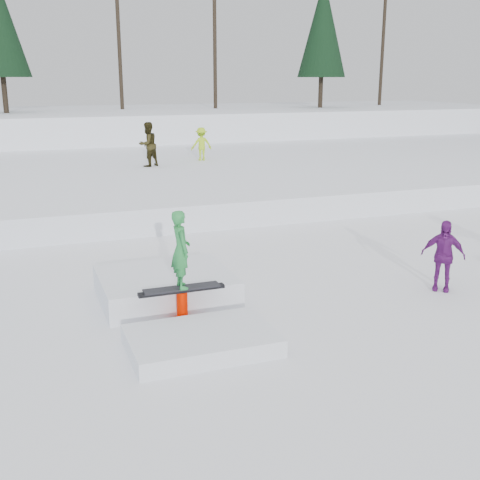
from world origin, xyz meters
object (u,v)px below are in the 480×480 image
object	(u,v)px
walker_ygreen	(201,144)
spectator_purple	(443,255)
walker_olive	(148,144)
jib_rail_feature	(174,297)

from	to	relation	value
walker_ygreen	spectator_purple	world-z (taller)	walker_ygreen
spectator_purple	walker_olive	bearing A→B (deg)	142.82
walker_olive	walker_ygreen	world-z (taller)	walker_olive
walker_ygreen	jib_rail_feature	size ratio (longest dim) A/B	0.33
walker_olive	spectator_purple	distance (m)	15.19
walker_olive	spectator_purple	xyz separation A→B (m)	(3.07, -14.85, -0.95)
walker_ygreen	walker_olive	bearing A→B (deg)	22.09
walker_ygreen	spectator_purple	bearing A→B (deg)	91.73
walker_olive	jib_rail_feature	size ratio (longest dim) A/B	0.41
walker_ygreen	jib_rail_feature	distance (m)	16.04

